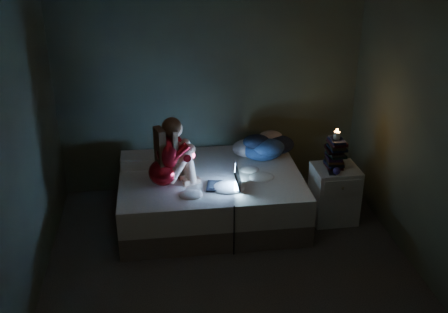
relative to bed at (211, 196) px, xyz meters
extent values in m
cube|color=black|center=(0.09, -1.10, -0.28)|extent=(3.60, 3.80, 0.02)
cube|color=#3E4339|center=(0.09, 0.81, 1.03)|extent=(3.60, 0.02, 2.60)
cube|color=#3E4339|center=(0.09, -3.01, 1.03)|extent=(3.60, 0.02, 2.60)
cube|color=#3E4339|center=(-1.72, -1.10, 1.03)|extent=(0.02, 3.80, 2.60)
cube|color=#3E4339|center=(1.90, -1.10, 1.03)|extent=(0.02, 3.80, 2.60)
cube|color=silver|center=(-0.77, 0.33, 0.34)|extent=(0.43, 0.31, 0.12)
cube|color=silver|center=(1.37, -0.22, 0.05)|extent=(0.49, 0.44, 0.64)
cylinder|color=beige|center=(1.34, -0.20, 0.77)|extent=(0.07, 0.07, 0.08)
cube|color=black|center=(1.27, -0.32, 0.37)|extent=(0.09, 0.15, 0.01)
sphere|color=navy|center=(1.31, -0.37, 0.41)|extent=(0.08, 0.08, 0.08)
camera|label=1|loc=(-0.55, -5.31, 2.97)|focal=43.35mm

